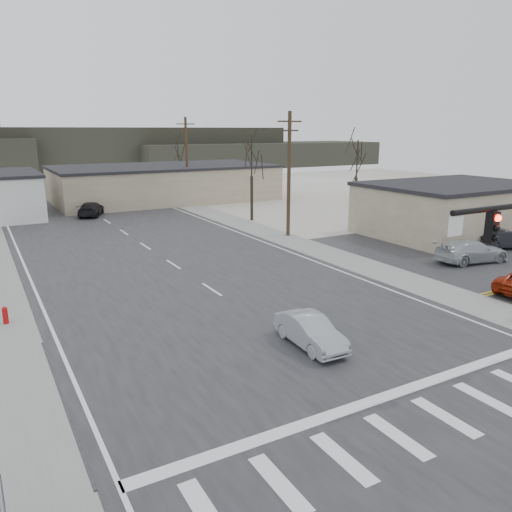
{
  "coord_description": "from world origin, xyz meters",
  "views": [
    {
      "loc": [
        -10.73,
        -15.96,
        8.58
      ],
      "look_at": [
        0.84,
        4.53,
        2.6
      ],
      "focal_mm": 35.0,
      "sensor_mm": 36.0,
      "label": 1
    }
  ],
  "objects_px": {
    "fire_hydrant": "(5,315)",
    "car_far_b": "(44,183)",
    "car_parked_dark_b": "(506,239)",
    "car_far_a": "(91,209)",
    "sedan_crossing": "(310,331)",
    "car_parked_silver": "(472,251)"
  },
  "relations": [
    {
      "from": "fire_hydrant",
      "to": "car_far_b",
      "type": "distance_m",
      "value": 57.66
    },
    {
      "from": "car_far_b",
      "to": "car_parked_dark_b",
      "type": "height_order",
      "value": "car_far_b"
    },
    {
      "from": "fire_hydrant",
      "to": "car_far_a",
      "type": "height_order",
      "value": "car_far_a"
    },
    {
      "from": "fire_hydrant",
      "to": "sedan_crossing",
      "type": "relative_size",
      "value": 0.23
    },
    {
      "from": "fire_hydrant",
      "to": "car_far_a",
      "type": "distance_m",
      "value": 29.7
    },
    {
      "from": "car_far_a",
      "to": "car_parked_silver",
      "type": "bearing_deg",
      "value": 144.44
    },
    {
      "from": "car_far_a",
      "to": "car_far_b",
      "type": "distance_m",
      "value": 28.92
    },
    {
      "from": "car_parked_dark_b",
      "to": "fire_hydrant",
      "type": "bearing_deg",
      "value": 109.72
    },
    {
      "from": "sedan_crossing",
      "to": "car_parked_dark_b",
      "type": "bearing_deg",
      "value": 19.03
    },
    {
      "from": "sedan_crossing",
      "to": "car_far_a",
      "type": "height_order",
      "value": "car_far_a"
    },
    {
      "from": "fire_hydrant",
      "to": "car_parked_dark_b",
      "type": "relative_size",
      "value": 0.21
    },
    {
      "from": "car_parked_silver",
      "to": "car_far_a",
      "type": "bearing_deg",
      "value": 39.34
    },
    {
      "from": "car_far_b",
      "to": "car_parked_silver",
      "type": "xyz_separation_m",
      "value": [
        18.94,
        -60.11,
        0.02
      ]
    },
    {
      "from": "sedan_crossing",
      "to": "car_parked_dark_b",
      "type": "distance_m",
      "value": 23.68
    },
    {
      "from": "sedan_crossing",
      "to": "car_parked_dark_b",
      "type": "height_order",
      "value": "car_parked_dark_b"
    },
    {
      "from": "sedan_crossing",
      "to": "car_parked_silver",
      "type": "distance_m",
      "value": 17.93
    },
    {
      "from": "fire_hydrant",
      "to": "car_far_b",
      "type": "height_order",
      "value": "car_far_b"
    },
    {
      "from": "sedan_crossing",
      "to": "car_parked_silver",
      "type": "bearing_deg",
      "value": 20.11
    },
    {
      "from": "car_far_a",
      "to": "car_parked_dark_b",
      "type": "bearing_deg",
      "value": 152.8
    },
    {
      "from": "fire_hydrant",
      "to": "sedan_crossing",
      "type": "distance_m",
      "value": 13.72
    },
    {
      "from": "car_far_b",
      "to": "car_parked_silver",
      "type": "relative_size",
      "value": 0.82
    },
    {
      "from": "car_far_a",
      "to": "car_parked_dark_b",
      "type": "relative_size",
      "value": 1.14
    }
  ]
}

